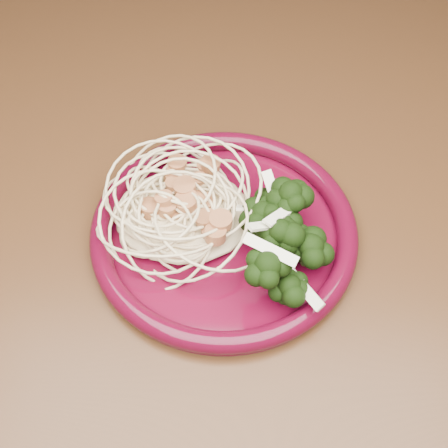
% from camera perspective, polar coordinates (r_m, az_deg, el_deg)
% --- Properties ---
extents(dining_table, '(1.20, 0.80, 0.75)m').
position_cam_1_polar(dining_table, '(0.65, 1.73, -6.59)').
color(dining_table, '#472814').
rests_on(dining_table, ground).
extents(dinner_plate, '(0.32, 0.32, 0.02)m').
position_cam_1_polar(dinner_plate, '(0.56, 0.00, -0.68)').
color(dinner_plate, '#4B051A').
rests_on(dinner_plate, dining_table).
extents(spaghetti_pile, '(0.16, 0.15, 0.03)m').
position_cam_1_polar(spaghetti_pile, '(0.57, -3.74, 1.40)').
color(spaghetti_pile, beige).
rests_on(spaghetti_pile, dinner_plate).
extents(scallop_cluster, '(0.14, 0.14, 0.03)m').
position_cam_1_polar(scallop_cluster, '(0.54, -3.92, 3.47)').
color(scallop_cluster, '#BD7B4D').
rests_on(scallop_cluster, spaghetti_pile).
extents(broccoli_pile, '(0.12, 0.14, 0.04)m').
position_cam_1_polar(broccoli_pile, '(0.54, 4.82, -1.43)').
color(broccoli_pile, black).
rests_on(broccoli_pile, dinner_plate).
extents(onion_garnish, '(0.08, 0.09, 0.05)m').
position_cam_1_polar(onion_garnish, '(0.52, 5.02, 0.32)').
color(onion_garnish, white).
rests_on(onion_garnish, broccoli_pile).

